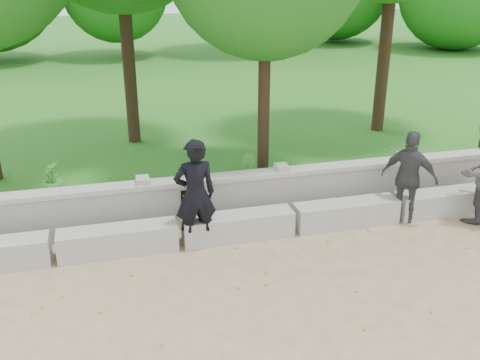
# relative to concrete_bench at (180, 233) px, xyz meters

# --- Properties ---
(ground) EXTENTS (80.00, 80.00, 0.00)m
(ground) POSITION_rel_concrete_bench_xyz_m (-0.00, -1.90, -0.22)
(ground) COLOR tan
(ground) RESTS_ON ground
(lawn) EXTENTS (40.00, 22.00, 0.25)m
(lawn) POSITION_rel_concrete_bench_xyz_m (-0.00, 12.10, -0.10)
(lawn) COLOR #1B5C16
(lawn) RESTS_ON ground
(concrete_bench) EXTENTS (11.90, 0.45, 0.45)m
(concrete_bench) POSITION_rel_concrete_bench_xyz_m (0.00, 0.00, 0.00)
(concrete_bench) COLOR #B7B5AD
(concrete_bench) RESTS_ON ground
(parapet_wall) EXTENTS (12.50, 0.35, 0.90)m
(parapet_wall) POSITION_rel_concrete_bench_xyz_m (0.00, 0.70, 0.24)
(parapet_wall) COLOR #ACAAA3
(parapet_wall) RESTS_ON ground
(man_main) EXTENTS (0.71, 0.64, 1.87)m
(man_main) POSITION_rel_concrete_bench_xyz_m (0.26, -0.10, 0.71)
(man_main) COLOR black
(man_main) RESTS_ON ground
(visitor_right) EXTENTS (0.99, 1.00, 1.70)m
(visitor_right) POSITION_rel_concrete_bench_xyz_m (4.12, -0.10, 0.62)
(visitor_right) COLOR #3A3A3F
(visitor_right) RESTS_ON ground
(shrub_b) EXTENTS (0.43, 0.44, 0.62)m
(shrub_b) POSITION_rel_concrete_bench_xyz_m (1.66, 1.72, 0.34)
(shrub_b) COLOR #439131
(shrub_b) RESTS_ON lawn
(shrub_c) EXTENTS (0.68, 0.65, 0.60)m
(shrub_c) POSITION_rel_concrete_bench_xyz_m (4.79, 1.40, 0.32)
(shrub_c) COLOR #439131
(shrub_c) RESTS_ON lawn
(shrub_d) EXTENTS (0.35, 0.39, 0.64)m
(shrub_d) POSITION_rel_concrete_bench_xyz_m (-2.11, 2.21, 0.35)
(shrub_d) COLOR #439131
(shrub_d) RESTS_ON lawn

